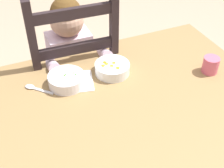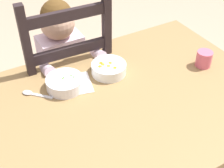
# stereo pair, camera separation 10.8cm
# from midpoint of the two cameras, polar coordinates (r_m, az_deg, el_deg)

# --- Properties ---
(dining_table) EXTENTS (1.19, 0.87, 0.71)m
(dining_table) POSITION_cam_midpoint_polar(r_m,az_deg,el_deg) (1.36, 5.18, -5.98)
(dining_table) COLOR olive
(dining_table) RESTS_ON ground
(dining_chair) EXTENTS (0.44, 0.44, 1.04)m
(dining_chair) POSITION_cam_midpoint_polar(r_m,az_deg,el_deg) (1.74, -5.33, 0.55)
(dining_chair) COLOR black
(dining_chair) RESTS_ON ground
(child_figure) EXTENTS (0.32, 0.31, 0.96)m
(child_figure) POSITION_cam_midpoint_polar(r_m,az_deg,el_deg) (1.65, -5.54, 4.71)
(child_figure) COLOR silver
(child_figure) RESTS_ON ground
(bowl_of_peas) EXTENTS (0.16, 0.16, 0.05)m
(bowl_of_peas) POSITION_cam_midpoint_polar(r_m,az_deg,el_deg) (1.34, -6.08, 0.73)
(bowl_of_peas) COLOR white
(bowl_of_peas) RESTS_ON dining_table
(bowl_of_carrots) EXTENTS (0.16, 0.16, 0.05)m
(bowl_of_carrots) POSITION_cam_midpoint_polar(r_m,az_deg,el_deg) (1.40, 2.26, 2.86)
(bowl_of_carrots) COLOR white
(bowl_of_carrots) RESTS_ON dining_table
(spoon) EXTENTS (0.11, 0.11, 0.01)m
(spoon) POSITION_cam_midpoint_polar(r_m,az_deg,el_deg) (1.35, -11.97, -0.79)
(spoon) COLOR silver
(spoon) RESTS_ON dining_table
(drinking_cup) EXTENTS (0.07, 0.07, 0.08)m
(drinking_cup) POSITION_cam_midpoint_polar(r_m,az_deg,el_deg) (1.48, 19.68, 3.26)
(drinking_cup) COLOR #DD5F79
(drinking_cup) RESTS_ON dining_table
(paper_napkin) EXTENTS (0.19, 0.18, 0.00)m
(paper_napkin) POSITION_cam_midpoint_polar(r_m,az_deg,el_deg) (1.36, -4.73, 0.31)
(paper_napkin) COLOR white
(paper_napkin) RESTS_ON dining_table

